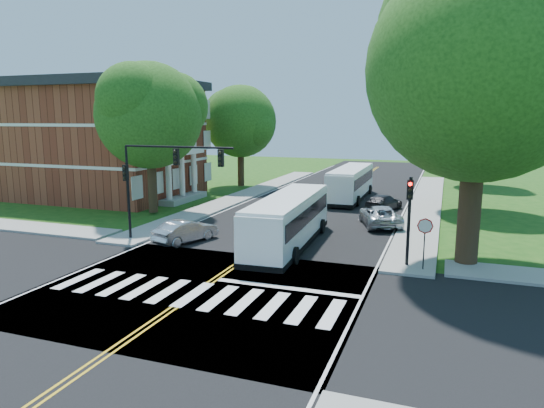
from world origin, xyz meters
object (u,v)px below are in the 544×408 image
at_px(bus_follow, 351,183).
at_px(dark_sedan, 383,203).
at_px(signal_nw, 160,170).
at_px(hatchback, 186,231).
at_px(bus_lead, 289,220).
at_px(suv, 380,216).
at_px(signal_ne, 409,209).

height_order(bus_follow, dark_sedan, bus_follow).
xyz_separation_m(signal_nw, bus_follow, (7.52, 19.61, -2.84)).
bearing_deg(hatchback, bus_lead, -148.34).
distance_m(signal_nw, bus_lead, 8.01).
distance_m(bus_follow, hatchback, 19.97).
xyz_separation_m(bus_lead, suv, (4.30, 7.23, -0.84)).
bearing_deg(signal_ne, signal_nw, -179.95).
distance_m(signal_nw, hatchback, 3.93).
height_order(signal_nw, hatchback, signal_nw).
relative_size(signal_ne, bus_follow, 0.39).
relative_size(signal_nw, hatchback, 1.73).
relative_size(signal_nw, suv, 1.41).
bearing_deg(suv, signal_ne, 86.67).
height_order(signal_ne, bus_lead, signal_ne).
bearing_deg(hatchback, bus_follow, -89.20).
distance_m(signal_ne, dark_sedan, 15.50).
bearing_deg(signal_ne, bus_follow, 108.45).
xyz_separation_m(bus_follow, suv, (4.00, -10.35, -0.83)).
height_order(signal_ne, bus_follow, signal_ne).
distance_m(signal_ne, bus_follow, 20.71).
bearing_deg(bus_lead, hatchback, 9.29).
distance_m(hatchback, suv, 13.44).
relative_size(signal_ne, hatchback, 1.07).
height_order(signal_nw, signal_ne, signal_nw).
distance_m(signal_nw, signal_ne, 14.13).
height_order(hatchback, dark_sedan, hatchback).
distance_m(signal_ne, bus_lead, 7.26).
bearing_deg(bus_lead, bus_follow, -93.92).
height_order(signal_nw, bus_follow, signal_nw).
xyz_separation_m(signal_nw, signal_ne, (14.06, 0.01, -1.41)).
relative_size(signal_ne, suv, 0.87).
relative_size(bus_lead, hatchback, 2.78).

